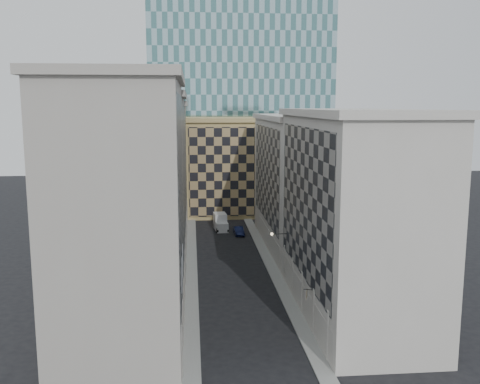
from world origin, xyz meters
TOP-DOWN VIEW (x-y plane):
  - sidewalk_west at (-5.25, 30.00)m, footprint 1.50×100.00m
  - sidewalk_east at (5.25, 30.00)m, footprint 1.50×100.00m
  - bldg_left_a at (-10.88, 11.00)m, footprint 10.80×22.80m
  - bldg_left_b at (-10.88, 33.00)m, footprint 10.80×22.80m
  - bldg_left_c at (-10.88, 55.00)m, footprint 10.80×22.80m
  - bldg_right_a at (10.88, 15.00)m, footprint 10.80×26.80m
  - bldg_right_b at (10.89, 42.00)m, footprint 10.80×28.80m
  - tan_block at (2.00, 67.90)m, footprint 16.80×14.80m
  - church_tower at (0.00, 82.00)m, footprint 7.20×7.20m
  - flagpoles_left at (-5.90, 6.00)m, footprint 0.10×6.33m
  - bracket_lamp at (4.38, 24.00)m, footprint 1.98×0.36m
  - box_truck at (-0.25, 53.19)m, footprint 2.48×5.15m
  - dark_car at (2.52, 49.16)m, footprint 1.64×4.22m
  - shop_sign at (5.41, 10.20)m, footprint 0.87×0.77m

SIDE VIEW (x-z plane):
  - sidewalk_west at x=-5.25m, z-range 0.00..0.15m
  - sidewalk_east at x=5.25m, z-range 0.00..0.15m
  - dark_car at x=2.52m, z-range 0.00..1.37m
  - box_truck at x=-0.25m, z-range -0.18..2.56m
  - shop_sign at x=5.41m, z-range 3.39..4.27m
  - bracket_lamp at x=4.38m, z-range 6.02..6.38m
  - flagpoles_left at x=-5.90m, z-range 6.83..9.17m
  - tan_block at x=2.00m, z-range 0.04..18.84m
  - bldg_right_b at x=10.89m, z-range 0.00..19.70m
  - bldg_right_a at x=10.88m, z-range -0.03..20.67m
  - bldg_left_c at x=-10.88m, z-range -0.02..21.68m
  - bldg_left_b at x=-10.88m, z-range -0.03..22.67m
  - bldg_left_a at x=-10.88m, z-range -0.03..23.67m
  - church_tower at x=0.00m, z-range 1.20..52.70m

